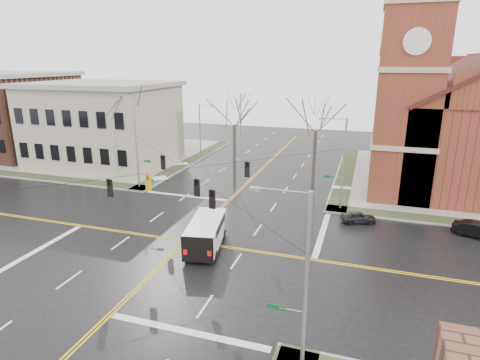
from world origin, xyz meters
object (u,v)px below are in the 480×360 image
(signal_pole_ne, at_px, (342,161))
(streetlight_north_a, at_px, (201,128))
(tree_nw_far, at_px, (124,111))
(tree_ne, at_px, (316,126))
(parked_car_b, at_px, (478,230))
(parked_car_a, at_px, (358,217))
(signal_pole_nw, at_px, (138,146))
(tree_nw_near, at_px, (234,120))
(signal_pole_se, at_px, (302,280))
(streetlight_north_b, at_px, (241,113))
(church, at_px, (473,114))
(cargo_van, at_px, (206,231))

(signal_pole_ne, height_order, streetlight_north_a, signal_pole_ne)
(tree_nw_far, distance_m, tree_ne, 22.76)
(tree_nw_far, relative_size, tree_ne, 1.07)
(signal_pole_ne, distance_m, parked_car_b, 12.87)
(parked_car_a, height_order, parked_car_b, parked_car_b)
(signal_pole_nw, bearing_deg, streetlight_north_a, 87.68)
(signal_pole_nw, relative_size, tree_nw_far, 0.75)
(streetlight_north_a, height_order, tree_nw_near, tree_nw_near)
(tree_nw_near, relative_size, tree_ne, 1.00)
(signal_pole_nw, xyz_separation_m, signal_pole_se, (22.64, -23.00, 0.00))
(tree_ne, bearing_deg, tree_nw_far, 177.93)
(tree_nw_far, bearing_deg, parked_car_b, -8.30)
(tree_nw_near, bearing_deg, tree_ne, -7.27)
(signal_pole_nw, relative_size, streetlight_north_b, 1.12)
(tree_nw_near, bearing_deg, parked_car_b, -13.75)
(church, xyz_separation_m, streetlight_north_b, (-35.42, 23.22, -3.97))
(parked_car_a, xyz_separation_m, parked_car_b, (9.68, -0.15, 0.10))
(cargo_van, relative_size, tree_nw_near, 0.58)
(signal_pole_se, xyz_separation_m, tree_nw_near, (-11.88, 25.58, 3.08))
(streetlight_north_b, xyz_separation_m, parked_car_b, (33.68, -39.69, -3.83))
(tree_nw_near, bearing_deg, parked_car_a, -22.02)
(signal_pole_se, relative_size, tree_nw_near, 0.81)
(signal_pole_ne, bearing_deg, cargo_van, -128.01)
(signal_pole_se, xyz_separation_m, cargo_van, (-9.32, 11.07, -3.58))
(parked_car_a, distance_m, parked_car_b, 9.69)
(signal_pole_nw, bearing_deg, tree_nw_near, 13.46)
(signal_pole_nw, height_order, cargo_van, signal_pole_nw)
(cargo_van, bearing_deg, tree_nw_near, 89.04)
(cargo_van, relative_size, parked_car_b, 1.66)
(signal_pole_nw, xyz_separation_m, parked_car_a, (24.66, -3.04, -4.41))
(church, xyz_separation_m, streetlight_north_a, (-35.42, 3.22, -3.97))
(signal_pole_se, bearing_deg, tree_ne, 96.64)
(signal_pole_ne, relative_size, parked_car_a, 2.83)
(streetlight_north_b, bearing_deg, signal_pole_ne, -58.95)
(tree_nw_far, bearing_deg, parked_car_a, -10.85)
(signal_pole_ne, bearing_deg, parked_car_a, -56.42)
(signal_pole_se, distance_m, streetlight_north_a, 45.20)
(signal_pole_nw, height_order, parked_car_b, signal_pole_nw)
(signal_pole_se, relative_size, streetlight_north_a, 1.12)
(church, height_order, tree_nw_far, church)
(signal_pole_nw, relative_size, parked_car_a, 2.83)
(parked_car_a, relative_size, tree_nw_near, 0.29)
(parked_car_b, xyz_separation_m, tree_nw_near, (-23.58, 5.77, 7.39))
(signal_pole_ne, height_order, signal_pole_se, same)
(tree_nw_far, relative_size, tree_nw_near, 1.08)
(tree_nw_far, xyz_separation_m, tree_ne, (22.74, -0.82, -0.56))
(signal_pole_nw, height_order, tree_nw_far, tree_nw_far)
(church, distance_m, streetlight_north_a, 35.78)
(signal_pole_ne, bearing_deg, church, 44.66)
(signal_pole_ne, height_order, signal_pole_nw, same)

